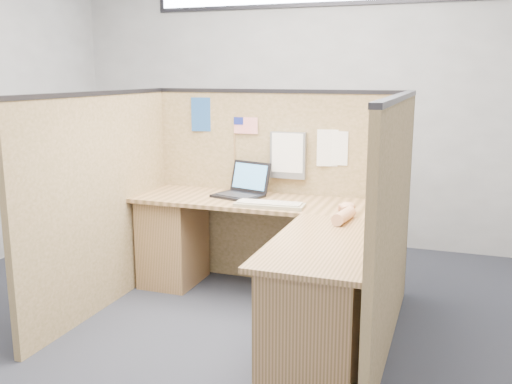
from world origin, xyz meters
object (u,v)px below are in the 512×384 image
at_px(laptop, 241,187).
at_px(mouse, 347,210).
at_px(keyboard, 270,205).
at_px(l_desk, 269,263).

xyz_separation_m(laptop, mouse, (0.88, -0.31, -0.04)).
distance_m(laptop, keyboard, 0.44).
height_order(laptop, mouse, laptop).
bearing_deg(l_desk, laptop, 128.44).
xyz_separation_m(l_desk, keyboard, (-0.07, 0.21, 0.35)).
xyz_separation_m(l_desk, laptop, (-0.39, 0.50, 0.40)).
relative_size(l_desk, laptop, 4.66).
relative_size(l_desk, mouse, 16.87).
xyz_separation_m(keyboard, mouse, (0.55, -0.02, 0.01)).
bearing_deg(laptop, mouse, -2.83).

